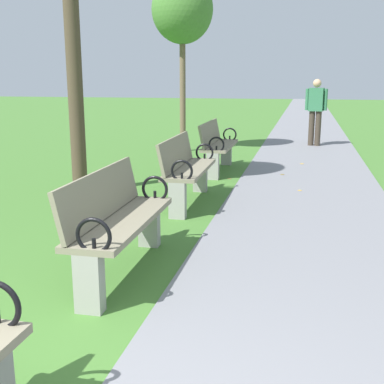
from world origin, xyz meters
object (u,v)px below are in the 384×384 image
Objects in this scene: park_bench_3 at (186,168)px; pedestrian_walking at (316,109)px; park_bench_2 at (117,220)px; park_bench_4 at (217,145)px; tree_2 at (182,10)px.

pedestrian_walking is at bearing 74.30° from park_bench_3.
park_bench_2 is 4.92m from park_bench_4.
tree_2 reaches higher than park_bench_4.
pedestrian_walking is at bearing 27.47° from tree_2.
tree_2 is at bearing -152.53° from pedestrian_walking.
park_bench_3 is 1.00× the size of park_bench_4.
park_bench_2 is 0.99× the size of pedestrian_walking.
park_bench_3 is at bearing 90.00° from park_bench_2.
tree_2 is 4.01m from pedestrian_walking.
pedestrian_walking is at bearing 65.51° from park_bench_4.
pedestrian_walking is (2.99, 1.55, -2.18)m from tree_2.
park_bench_2 is 1.00× the size of park_bench_3.
tree_2 is at bearing 99.55° from park_bench_2.
park_bench_2 is 2.52m from park_bench_3.
pedestrian_walking is (1.77, 8.80, 0.44)m from park_bench_2.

